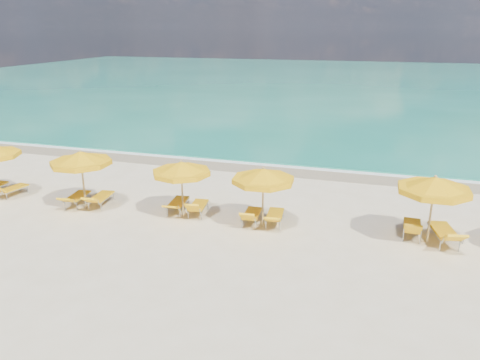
# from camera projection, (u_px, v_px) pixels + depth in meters

# --- Properties ---
(ground_plane) EXTENTS (120.00, 120.00, 0.00)m
(ground_plane) POSITION_uv_depth(u_px,v_px,m) (228.00, 222.00, 17.48)
(ground_plane) COLOR beige
(ocean) EXTENTS (120.00, 80.00, 0.30)m
(ocean) POSITION_uv_depth(u_px,v_px,m) (343.00, 83.00, 61.11)
(ocean) COLOR #157A61
(ocean) RESTS_ON ground
(wet_sand_band) EXTENTS (120.00, 2.60, 0.01)m
(wet_sand_band) POSITION_uv_depth(u_px,v_px,m) (273.00, 168.00, 24.21)
(wet_sand_band) COLOR tan
(wet_sand_band) RESTS_ON ground
(foam_line) EXTENTS (120.00, 1.20, 0.03)m
(foam_line) POSITION_uv_depth(u_px,v_px,m) (276.00, 164.00, 24.93)
(foam_line) COLOR white
(foam_line) RESTS_ON ground
(whitecap_near) EXTENTS (14.00, 0.36, 0.05)m
(whitecap_near) POSITION_uv_depth(u_px,v_px,m) (223.00, 126.00, 34.59)
(whitecap_near) COLOR white
(whitecap_near) RESTS_ON ground
(whitecap_far) EXTENTS (18.00, 0.30, 0.05)m
(whitecap_far) POSITION_uv_depth(u_px,v_px,m) (419.00, 119.00, 37.08)
(whitecap_far) COLOR white
(whitecap_far) RESTS_ON ground
(umbrella_2) EXTENTS (3.09, 3.09, 2.42)m
(umbrella_2) POSITION_uv_depth(u_px,v_px,m) (81.00, 159.00, 18.22)
(umbrella_2) COLOR tan
(umbrella_2) RESTS_ON ground
(umbrella_3) EXTENTS (2.53, 2.53, 2.25)m
(umbrella_3) POSITION_uv_depth(u_px,v_px,m) (181.00, 169.00, 17.43)
(umbrella_3) COLOR tan
(umbrella_3) RESTS_ON ground
(umbrella_4) EXTENTS (2.87, 2.87, 2.29)m
(umbrella_4) POSITION_uv_depth(u_px,v_px,m) (263.00, 176.00, 16.48)
(umbrella_4) COLOR tan
(umbrella_4) RESTS_ON ground
(umbrella_5) EXTENTS (3.10, 3.10, 2.42)m
(umbrella_5) POSITION_uv_depth(u_px,v_px,m) (434.00, 185.00, 15.17)
(umbrella_5) COLOR tan
(umbrella_5) RESTS_ON ground
(lounger_1_right) EXTENTS (0.77, 1.62, 0.77)m
(lounger_1_right) POSITION_uv_depth(u_px,v_px,m) (13.00, 191.00, 20.18)
(lounger_1_right) COLOR #A5A8AD
(lounger_1_right) RESTS_ON ground
(lounger_2_left) EXTENTS (0.80, 1.84, 0.69)m
(lounger_2_left) POSITION_uv_depth(u_px,v_px,m) (77.00, 200.00, 19.14)
(lounger_2_left) COLOR #A5A8AD
(lounger_2_left) RESTS_ON ground
(lounger_2_right) EXTENTS (0.80, 1.86, 0.74)m
(lounger_2_right) POSITION_uv_depth(u_px,v_px,m) (101.00, 201.00, 19.05)
(lounger_2_right) COLOR #A5A8AD
(lounger_2_right) RESTS_ON ground
(lounger_3_left) EXTENTS (0.76, 1.83, 0.65)m
(lounger_3_left) POSITION_uv_depth(u_px,v_px,m) (178.00, 206.00, 18.49)
(lounger_3_left) COLOR #A5A8AD
(lounger_3_left) RESTS_ON ground
(lounger_3_right) EXTENTS (0.77, 1.71, 0.80)m
(lounger_3_right) POSITION_uv_depth(u_px,v_px,m) (198.00, 209.00, 18.16)
(lounger_3_right) COLOR #A5A8AD
(lounger_3_right) RESTS_ON ground
(lounger_4_left) EXTENTS (0.68, 1.71, 0.78)m
(lounger_4_left) POSITION_uv_depth(u_px,v_px,m) (252.00, 218.00, 17.36)
(lounger_4_left) COLOR #A5A8AD
(lounger_4_left) RESTS_ON ground
(lounger_4_right) EXTENTS (0.74, 1.80, 0.71)m
(lounger_4_right) POSITION_uv_depth(u_px,v_px,m) (275.00, 219.00, 17.26)
(lounger_4_right) COLOR #A5A8AD
(lounger_4_right) RESTS_ON ground
(lounger_5_left) EXTENTS (0.67, 1.75, 0.85)m
(lounger_5_left) POSITION_uv_depth(u_px,v_px,m) (412.00, 230.00, 16.27)
(lounger_5_left) COLOR #A5A8AD
(lounger_5_left) RESTS_ON ground
(lounger_5_right) EXTENTS (1.06, 2.12, 0.87)m
(lounger_5_right) POSITION_uv_depth(u_px,v_px,m) (444.00, 236.00, 15.73)
(lounger_5_right) COLOR #A5A8AD
(lounger_5_right) RESTS_ON ground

